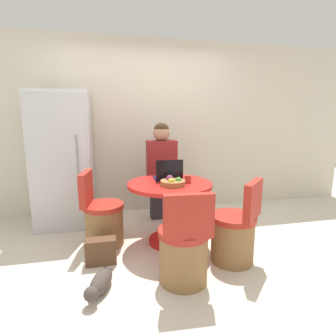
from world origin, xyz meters
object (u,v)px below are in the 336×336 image
(dining_table, at_px, (170,201))
(handbag, at_px, (101,251))
(refrigerator, at_px, (64,160))
(chair_near_camera, at_px, (184,251))
(chair_near_right_corner, at_px, (235,234))
(laptop, at_px, (168,176))
(person_seated, at_px, (161,167))
(cat, at_px, (100,283))
(chair_left_side, at_px, (103,220))
(fruit_bowl, at_px, (173,182))

(dining_table, height_order, handbag, dining_table)
(refrigerator, bearing_deg, chair_near_camera, -53.05)
(chair_near_right_corner, relative_size, laptop, 2.70)
(person_seated, xyz_separation_m, cat, (-0.80, -1.47, -0.70))
(dining_table, relative_size, chair_left_side, 1.12)
(fruit_bowl, distance_m, cat, 1.21)
(fruit_bowl, height_order, handbag, fruit_bowl)
(person_seated, xyz_separation_m, laptop, (-0.02, -0.56, -0.00))
(person_seated, height_order, cat, person_seated)
(refrigerator, bearing_deg, fruit_bowl, -37.76)
(refrigerator, relative_size, laptop, 5.60)
(chair_near_camera, relative_size, fruit_bowl, 3.16)
(dining_table, relative_size, cat, 2.03)
(chair_near_camera, bearing_deg, person_seated, -89.60)
(chair_near_camera, relative_size, cat, 1.82)
(refrigerator, distance_m, chair_near_camera, 2.12)
(refrigerator, xyz_separation_m, chair_near_camera, (1.22, -1.63, -0.60))
(chair_left_side, height_order, chair_near_camera, same)
(chair_near_right_corner, xyz_separation_m, laptop, (-0.54, 0.68, 0.48))
(dining_table, distance_m, cat, 1.17)
(fruit_bowl, bearing_deg, laptop, 88.52)
(fruit_bowl, bearing_deg, refrigerator, 142.24)
(chair_near_right_corner, relative_size, handbag, 2.87)
(laptop, relative_size, cat, 0.67)
(person_seated, bearing_deg, cat, 61.41)
(dining_table, xyz_separation_m, cat, (-0.77, -0.77, -0.43))
(chair_near_right_corner, xyz_separation_m, fruit_bowl, (-0.54, 0.42, 0.47))
(person_seated, xyz_separation_m, fruit_bowl, (-0.03, -0.83, -0.02))
(fruit_bowl, distance_m, handbag, 1.02)
(refrigerator, height_order, cat, refrigerator)
(refrigerator, xyz_separation_m, laptop, (1.28, -0.72, -0.12))
(chair_near_right_corner, relative_size, chair_near_camera, 1.00)
(chair_near_right_corner, bearing_deg, chair_left_side, -71.62)
(dining_table, bearing_deg, cat, -135.16)
(chair_left_side, height_order, fruit_bowl, chair_left_side)
(refrigerator, bearing_deg, cat, -72.90)
(chair_near_right_corner, height_order, person_seated, person_seated)
(refrigerator, xyz_separation_m, cat, (0.50, -1.62, -0.81))
(person_seated, bearing_deg, chair_near_right_corner, 112.58)
(chair_near_camera, distance_m, laptop, 1.03)
(fruit_bowl, xyz_separation_m, cat, (-0.77, -0.64, -0.68))
(chair_left_side, height_order, person_seated, person_seated)
(refrigerator, height_order, chair_near_camera, refrigerator)
(refrigerator, height_order, handbag, refrigerator)
(chair_near_camera, height_order, cat, chair_near_camera)
(chair_near_right_corner, height_order, cat, chair_near_right_corner)
(dining_table, relative_size, laptop, 3.02)
(chair_left_side, bearing_deg, chair_near_right_corner, -108.38)
(chair_near_right_corner, height_order, fruit_bowl, chair_near_right_corner)
(cat, bearing_deg, chair_near_right_corner, 119.43)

